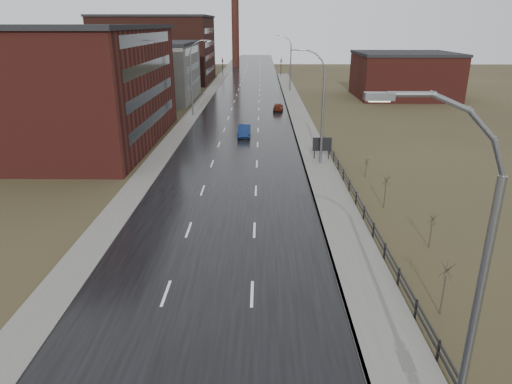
{
  "coord_description": "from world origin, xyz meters",
  "views": [
    {
      "loc": [
        2.77,
        -8.87,
        13.57
      ],
      "look_at": [
        2.42,
        19.7,
        3.0
      ],
      "focal_mm": 32.0,
      "sensor_mm": 36.0,
      "label": 1
    }
  ],
  "objects_px": {
    "car_near": "(244,131)",
    "billboard": "(322,145)",
    "car_far": "(278,107)",
    "streetlight_main": "(465,310)"
  },
  "relations": [
    {
      "from": "streetlight_main",
      "to": "billboard",
      "type": "bearing_deg",
      "value": 88.99
    },
    {
      "from": "billboard",
      "to": "car_far",
      "type": "relative_size",
      "value": 0.65
    },
    {
      "from": "streetlight_main",
      "to": "car_far",
      "type": "relative_size",
      "value": 3.16
    },
    {
      "from": "billboard",
      "to": "car_far",
      "type": "bearing_deg",
      "value": 97.08
    },
    {
      "from": "car_far",
      "to": "car_near",
      "type": "bearing_deg",
      "value": 81.17
    },
    {
      "from": "car_near",
      "to": "car_far",
      "type": "relative_size",
      "value": 1.17
    },
    {
      "from": "billboard",
      "to": "car_near",
      "type": "height_order",
      "value": "billboard"
    },
    {
      "from": "car_near",
      "to": "billboard",
      "type": "bearing_deg",
      "value": -51.16
    },
    {
      "from": "streetlight_main",
      "to": "billboard",
      "type": "relative_size",
      "value": 4.87
    },
    {
      "from": "streetlight_main",
      "to": "car_near",
      "type": "height_order",
      "value": "streetlight_main"
    }
  ]
}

